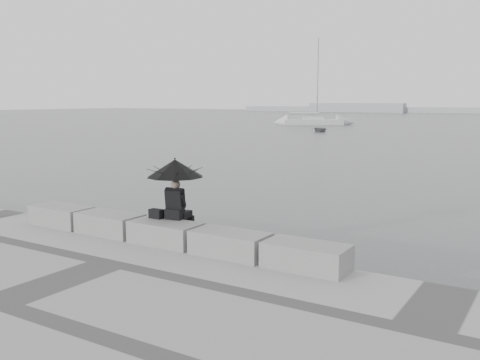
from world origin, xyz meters
The scene contains 10 objects.
ground centered at (0.00, 0.00, 0.00)m, with size 360.00×360.00×0.00m, color #444648.
stone_block_far_left centered at (-3.40, -0.45, 0.75)m, with size 1.60×0.80×0.50m, color slate.
stone_block_left centered at (-1.70, -0.45, 0.75)m, with size 1.60×0.80×0.50m, color slate.
stone_block_centre centered at (0.00, -0.45, 0.75)m, with size 1.60×0.80×0.50m, color slate.
stone_block_right centered at (1.70, -0.45, 0.75)m, with size 1.60×0.80×0.50m, color slate.
stone_block_far_right centered at (3.40, -0.45, 0.75)m, with size 1.60×0.80×0.50m, color slate.
seated_person centered at (-0.01, -0.07, 2.02)m, with size 1.28×1.28×1.39m.
bag centered at (-0.42, -0.26, 1.10)m, with size 0.32×0.18×0.21m, color black.
sailboat_left centered at (-25.89, 65.53, 0.51)m, with size 8.80×6.72×12.90m.
dinghy centered at (-17.83, 49.49, 0.28)m, with size 3.25×1.38×0.55m, color gray.
Camera 1 is at (7.44, -9.35, 3.65)m, focal length 40.00 mm.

